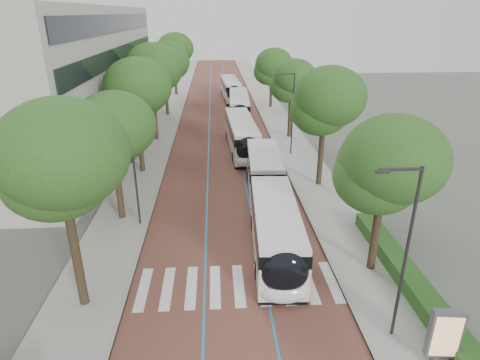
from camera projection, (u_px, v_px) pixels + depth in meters
name	position (u px, v px, depth m)	size (l,w,h in m)	color
ground	(236.00, 298.00, 20.32)	(160.00, 160.00, 0.00)	#51544C
road	(221.00, 114.00, 57.14)	(11.00, 140.00, 0.02)	brown
sidewalk_left	(168.00, 114.00, 56.68)	(4.00, 140.00, 0.12)	#9C9994
sidewalk_right	(273.00, 113.00, 57.56)	(4.00, 140.00, 0.12)	#9C9994
kerb_left	(181.00, 114.00, 56.79)	(0.20, 140.00, 0.14)	gray
kerb_right	(260.00, 113.00, 57.45)	(0.20, 140.00, 0.14)	gray
zebra_crossing	(239.00, 285.00, 21.24)	(10.55, 3.60, 0.01)	silver
lane_line_left	(209.00, 114.00, 57.04)	(0.12, 126.00, 0.01)	#2373AF
lane_line_right	(232.00, 114.00, 57.23)	(0.12, 126.00, 0.01)	#2373AF
office_building	(37.00, 78.00, 42.24)	(18.11, 40.00, 14.00)	#A4A098
hedge	(412.00, 282.00, 20.65)	(1.20, 14.00, 0.80)	#184317
streetlight_near	(404.00, 243.00, 16.09)	(1.82, 0.20, 8.00)	#2C2C2E
streetlight_far	(291.00, 107.00, 39.10)	(1.82, 0.20, 8.00)	#2C2C2E
lamp_post_left	(134.00, 168.00, 25.73)	(0.14, 0.14, 8.00)	#2C2C2E
trees_left	(152.00, 77.00, 42.98)	(6.35, 60.85, 9.97)	black
trees_right	(303.00, 93.00, 38.73)	(5.56, 47.42, 9.18)	black
lead_bus	(270.00, 202.00, 26.84)	(3.42, 18.50, 3.20)	black
bus_queued_0	(242.00, 136.00, 41.25)	(3.02, 12.49, 3.20)	silver
bus_queued_1	(239.00, 107.00, 53.81)	(3.01, 12.49, 3.20)	silver
bus_queued_2	(231.00, 89.00, 66.28)	(3.22, 12.52, 3.20)	silver
ad_panel	(444.00, 336.00, 15.90)	(1.29, 0.55, 2.62)	#59595B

